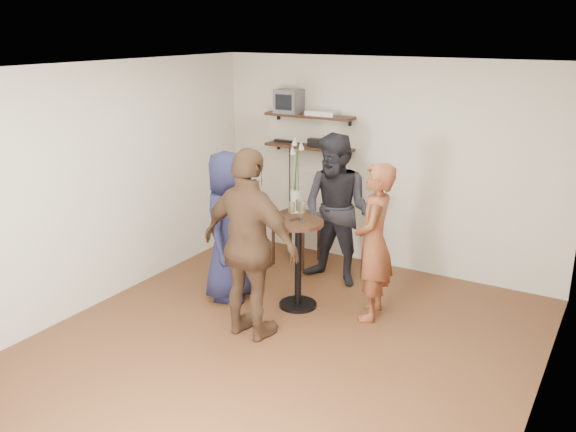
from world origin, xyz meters
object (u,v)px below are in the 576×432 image
Objects in this scene: crt_monitor at (289,101)px; person_plaid at (374,242)px; dvd_deck at (323,113)px; drinks_table at (298,252)px; radio at (317,143)px; person_brown at (250,246)px; side_table at (296,223)px; person_navy at (228,226)px; person_dark at (337,211)px.

crt_monitor is 2.52m from person_plaid.
drinks_table is (0.50, -1.51, -1.27)m from dvd_deck.
person_brown is (0.51, -2.31, -0.58)m from radio.
person_navy is at bearing -95.56° from side_table.
side_table is at bearing -67.71° from person_brown.
person_brown is at bearing -143.65° from person_navy.
person_plaid is at bearing 13.36° from drinks_table.
dvd_deck is 2.04m from drinks_table.
drinks_table is 0.85m from person_dark.
side_table is 0.66× the size of drinks_table.
person_plaid reaches higher than drinks_table.
dvd_deck is 1.82× the size of radio.
radio is 1.82m from person_navy.
side_table is at bearing -136.44° from person_plaid.
person_plaid is (1.29, -1.33, -1.07)m from dvd_deck.
radio is 0.12× the size of person_brown.
drinks_table is 0.52× the size of person_brown.
person_brown is (0.59, -1.93, 0.40)m from side_table.
person_plaid is at bearing -33.07° from side_table.
radio is at bearing 136.62° from person_dark.
crt_monitor reaches higher than person_dark.
crt_monitor reaches higher than person_brown.
person_brown is at bearing -73.09° from side_table.
side_table is 1.75m from person_plaid.
dvd_deck is at bearing -149.23° from person_plaid.
crt_monitor is 1.45× the size of radio.
side_table is at bearing 160.01° from person_dark.
person_dark reaches higher than side_table.
person_dark is 1.61m from person_brown.
radio is 0.12× the size of person_dark.
crt_monitor is at bearing 180.00° from radio.
crt_monitor is 0.50m from dvd_deck.
person_plaid is (1.77, -1.33, -1.19)m from crt_monitor.
person_plaid is 1.31m from person_brown.
side_table is 0.39× the size of person_plaid.
side_table is (0.33, -0.39, -1.48)m from crt_monitor.
person_dark reaches higher than person_navy.
person_navy is at bearing -126.93° from person_dark.
person_brown is (-0.13, -1.60, 0.05)m from person_dark.
side_table is 1.31m from drinks_table.
dvd_deck reaches higher than person_brown.
dvd_deck is at bearing 0.00° from radio.
person_navy is (-0.85, -0.97, -0.05)m from person_dark.
crt_monitor is 0.64m from radio.
person_navy is at bearing -90.72° from person_plaid.
person_navy is at bearing -36.35° from person_brown.
person_plaid is at bearing -36.82° from crt_monitor.
person_plaid is at bearing -125.63° from person_brown.
side_table is at bearing -111.99° from dvd_deck.
person_brown is (-0.08, -0.80, 0.31)m from drinks_table.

